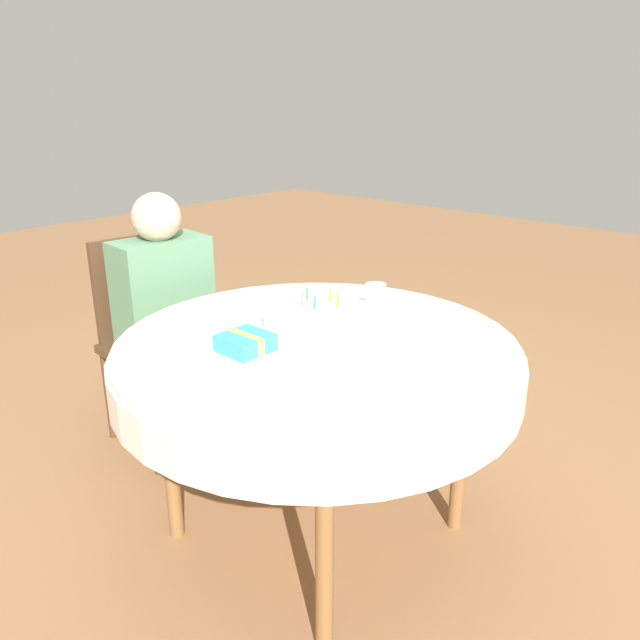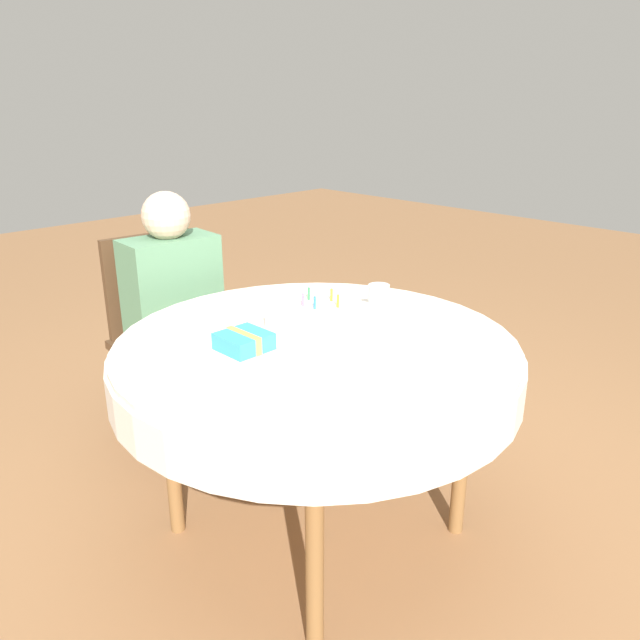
% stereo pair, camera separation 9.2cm
% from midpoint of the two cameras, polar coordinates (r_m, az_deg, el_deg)
% --- Properties ---
extents(ground_plane, '(12.00, 12.00, 0.00)m').
position_cam_midpoint_polar(ground_plane, '(2.33, -1.47, -18.61)').
color(ground_plane, '#8C603D').
extents(dining_table, '(1.29, 1.29, 0.73)m').
position_cam_midpoint_polar(dining_table, '(2.00, -1.63, -4.07)').
color(dining_table, silver).
rests_on(dining_table, ground_plane).
extents(chair, '(0.48, 0.48, 0.89)m').
position_cam_midpoint_polar(chair, '(2.80, -15.51, -1.16)').
color(chair, '#4C331E').
rests_on(chair, ground_plane).
extents(person, '(0.39, 0.32, 1.09)m').
position_cam_midpoint_polar(person, '(2.66, -14.84, 1.85)').
color(person, '#DBB293').
rests_on(person, ground_plane).
extents(birthday_cake, '(0.25, 0.25, 0.13)m').
position_cam_midpoint_polar(birthday_cake, '(2.03, -1.45, 0.22)').
color(birthday_cake, white).
rests_on(birthday_cake, dining_table).
extents(drinking_glass, '(0.07, 0.07, 0.11)m').
position_cam_midpoint_polar(drinking_glass, '(2.19, 3.88, 1.94)').
color(drinking_glass, silver).
rests_on(drinking_glass, dining_table).
extents(gift_box, '(0.14, 0.15, 0.06)m').
position_cam_midpoint_polar(gift_box, '(1.89, -8.23, -2.08)').
color(gift_box, teal).
rests_on(gift_box, dining_table).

